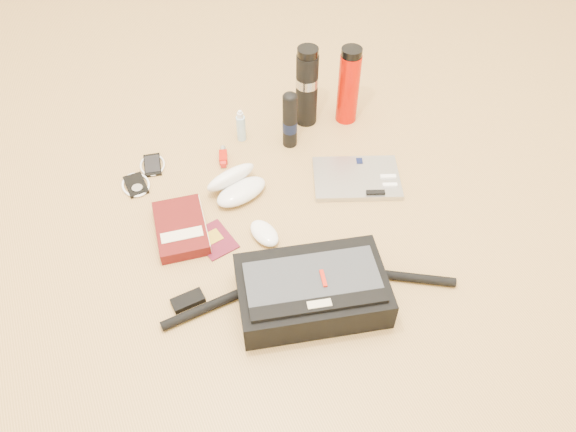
{
  "coord_description": "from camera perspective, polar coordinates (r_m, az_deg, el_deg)",
  "views": [
    {
      "loc": [
        -0.48,
        -0.99,
        1.32
      ],
      "look_at": [
        -0.01,
        0.03,
        0.06
      ],
      "focal_mm": 35.0,
      "sensor_mm": 36.0,
      "label": 1
    }
  ],
  "objects": [
    {
      "name": "mouse",
      "position": [
        1.7,
        -2.42,
        -1.75
      ],
      "size": [
        0.09,
        0.13,
        0.04
      ],
      "rotation": [
        0.0,
        0.0,
        0.18
      ],
      "color": "white",
      "rests_on": "ground"
    },
    {
      "name": "thermos_red",
      "position": [
        2.05,
        6.18,
        13.01
      ],
      "size": [
        0.09,
        0.09,
        0.29
      ],
      "rotation": [
        0.0,
        0.0,
        0.27
      ],
      "color": "#B70D00",
      "rests_on": "ground"
    },
    {
      "name": "inhaler",
      "position": [
        1.96,
        -6.59,
        6.02
      ],
      "size": [
        0.05,
        0.1,
        0.03
      ],
      "rotation": [
        0.0,
        0.0,
        -0.33
      ],
      "color": "#A11004",
      "rests_on": "ground"
    },
    {
      "name": "thermos_black",
      "position": [
        2.03,
        1.93,
        13.03
      ],
      "size": [
        0.1,
        0.1,
        0.3
      ],
      "rotation": [
        0.0,
        0.0,
        0.36
      ],
      "color": "black",
      "rests_on": "ground"
    },
    {
      "name": "spray_bottle",
      "position": [
        2.01,
        -4.79,
        9.0
      ],
      "size": [
        0.04,
        0.04,
        0.12
      ],
      "rotation": [
        0.0,
        0.0,
        0.23
      ],
      "color": "#9ABECE",
      "rests_on": "ground"
    },
    {
      "name": "sunglasses_case",
      "position": [
        1.82,
        -5.29,
        3.19
      ],
      "size": [
        0.21,
        0.19,
        0.1
      ],
      "rotation": [
        0.0,
        0.0,
        0.24
      ],
      "color": "silver",
      "rests_on": "ground"
    },
    {
      "name": "laptop",
      "position": [
        1.89,
        7.02,
        3.83
      ],
      "size": [
        0.34,
        0.29,
        0.03
      ],
      "rotation": [
        0.0,
        0.0,
        -0.4
      ],
      "color": "#A5A5A7",
      "rests_on": "ground"
    },
    {
      "name": "book",
      "position": [
        1.74,
        -10.78,
        -1.21
      ],
      "size": [
        0.18,
        0.25,
        0.04
      ],
      "rotation": [
        0.0,
        0.0,
        -0.16
      ],
      "color": "#470B0A",
      "rests_on": "ground"
    },
    {
      "name": "passport",
      "position": [
        1.72,
        -7.44,
        -2.38
      ],
      "size": [
        0.12,
        0.15,
        0.01
      ],
      "rotation": [
        0.0,
        0.0,
        0.18
      ],
      "color": "#500E1E",
      "rests_on": "ground"
    },
    {
      "name": "messenger_bag",
      "position": [
        1.53,
        2.38,
        -7.55
      ],
      "size": [
        0.8,
        0.34,
        0.11
      ],
      "rotation": [
        0.0,
        0.0,
        -0.25
      ],
      "color": "black",
      "rests_on": "ground"
    },
    {
      "name": "aerosol_can",
      "position": [
        1.95,
        0.19,
        9.75
      ],
      "size": [
        0.06,
        0.06,
        0.22
      ],
      "rotation": [
        0.0,
        0.0,
        0.16
      ],
      "color": "black",
      "rests_on": "ground"
    },
    {
      "name": "ground",
      "position": [
        1.72,
        0.74,
        -1.95
      ],
      "size": [
        4.0,
        4.0,
        0.0
      ],
      "primitive_type": "plane",
      "color": "#AE8548",
      "rests_on": "ground"
    },
    {
      "name": "phone",
      "position": [
        1.98,
        -13.61,
        5.07
      ],
      "size": [
        0.1,
        0.12,
        0.01
      ],
      "rotation": [
        0.0,
        0.0,
        -0.21
      ],
      "color": "black",
      "rests_on": "ground"
    },
    {
      "name": "ipod",
      "position": [
        1.92,
        -15.2,
        3.07
      ],
      "size": [
        0.09,
        0.11,
        0.01
      ],
      "rotation": [
        0.0,
        0.0,
        0.02
      ],
      "color": "black",
      "rests_on": "ground"
    }
  ]
}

